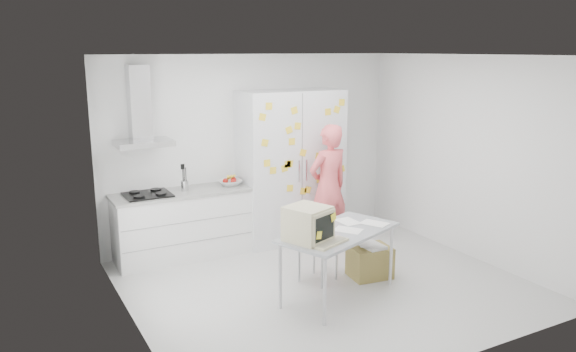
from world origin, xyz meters
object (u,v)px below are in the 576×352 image
desk (320,229)px  person (328,187)px  chair (313,240)px  cardboard_box (370,261)px

desk → person: bearing=33.5°
person → chair: size_ratio=1.97×
chair → cardboard_box: chair is taller
person → desk: person is taller
person → cardboard_box: size_ratio=3.30×
person → desk: 1.86m
cardboard_box → person: bearing=84.1°
desk → cardboard_box: desk is taller
desk → cardboard_box: 1.22m
chair → cardboard_box: 0.78m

